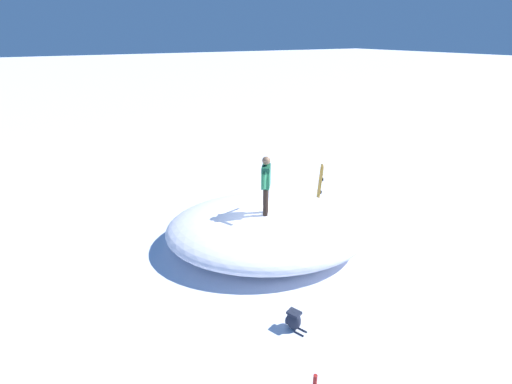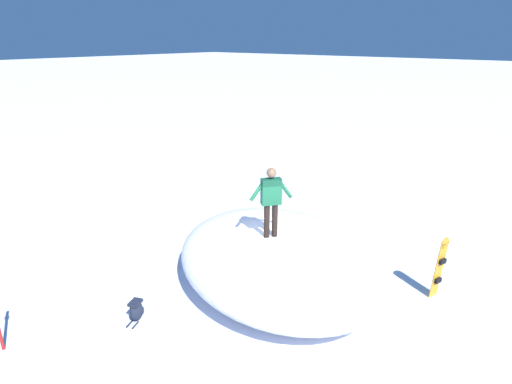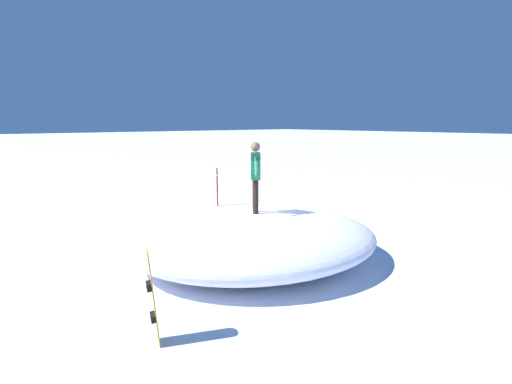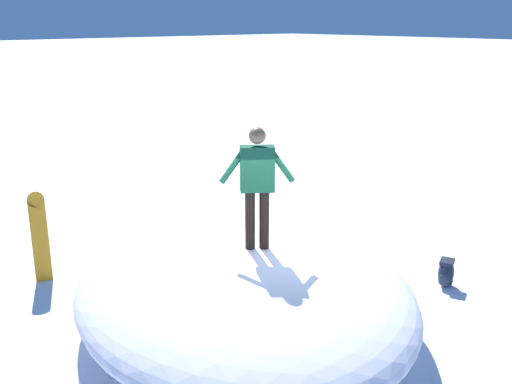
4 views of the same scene
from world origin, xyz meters
name	(u,v)px [view 4 (image 4 of 4)]	position (x,y,z in m)	size (l,w,h in m)	color
ground	(279,323)	(0.00, 0.00, 0.00)	(240.00, 240.00, 0.00)	white
snow_mound	(242,285)	(0.42, 0.37, 0.59)	(6.12, 4.74, 1.18)	white
snowboarder_standing	(257,180)	(0.25, 0.21, 2.19)	(0.70, 0.89, 1.75)	black
snowboard_primary_upright	(40,235)	(3.78, 2.00, 0.81)	(0.22, 0.30, 1.57)	orange
backpack_near	(446,273)	(-0.96, -2.94, 0.25)	(0.38, 0.54, 0.48)	#1E2333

